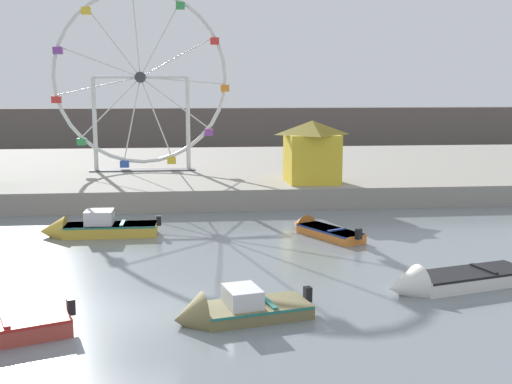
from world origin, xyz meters
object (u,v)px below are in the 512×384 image
at_px(motorboat_mustard_yellow, 92,228).
at_px(ferris_wheel_white_frame, 140,81).
at_px(motorboat_orange_hull, 319,230).
at_px(motorboat_olive_wood, 229,311).
at_px(motorboat_white_red_stripe, 447,281).
at_px(carnival_booth_yellow_awning, 312,150).

bearing_deg(motorboat_mustard_yellow, ferris_wheel_white_frame, -95.18).
height_order(motorboat_orange_hull, ferris_wheel_white_frame, ferris_wheel_white_frame).
relative_size(motorboat_olive_wood, motorboat_white_red_stripe, 0.77).
bearing_deg(motorboat_olive_wood, carnival_booth_yellow_awning, -121.07).
xyz_separation_m(motorboat_olive_wood, motorboat_mustard_yellow, (-5.42, 11.02, 0.09)).
xyz_separation_m(motorboat_olive_wood, motorboat_white_red_stripe, (7.27, 2.10, -0.00)).
bearing_deg(motorboat_olive_wood, ferris_wheel_white_frame, -93.84).
height_order(motorboat_orange_hull, carnival_booth_yellow_awning, carnival_booth_yellow_awning).
xyz_separation_m(motorboat_orange_hull, carnival_booth_yellow_awning, (1.23, 8.18, 2.79)).
bearing_deg(motorboat_white_red_stripe, motorboat_orange_hull, -87.68).
height_order(motorboat_white_red_stripe, ferris_wheel_white_frame, ferris_wheel_white_frame).
bearing_deg(carnival_booth_yellow_awning, ferris_wheel_white_frame, 146.02).
relative_size(motorboat_white_red_stripe, ferris_wheel_white_frame, 0.47).
bearing_deg(ferris_wheel_white_frame, carnival_booth_yellow_awning, -32.57).
bearing_deg(motorboat_orange_hull, motorboat_white_red_stripe, 169.30).
relative_size(ferris_wheel_white_frame, carnival_booth_yellow_awning, 3.28).
height_order(ferris_wheel_white_frame, carnival_booth_yellow_awning, ferris_wheel_white_frame).
xyz_separation_m(motorboat_olive_wood, carnival_booth_yellow_awning, (5.94, 18.45, 2.74)).
xyz_separation_m(motorboat_white_red_stripe, motorboat_orange_hull, (-2.56, 8.17, -0.05)).
xyz_separation_m(motorboat_orange_hull, ferris_wheel_white_frame, (-8.82, 14.60, 6.79)).
bearing_deg(motorboat_white_red_stripe, motorboat_olive_wood, 1.07).
height_order(motorboat_mustard_yellow, ferris_wheel_white_frame, ferris_wheel_white_frame).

